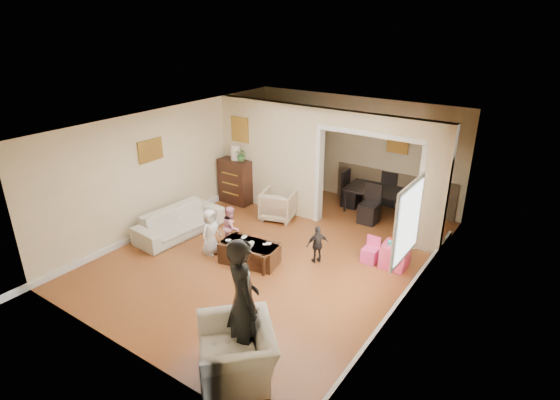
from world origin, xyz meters
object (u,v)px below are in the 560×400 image
Objects in this scene: sofa at (180,222)px; child_kneel_a at (210,232)px; coffee_table at (250,253)px; child_toddler at (318,244)px; child_kneel_b at (231,227)px; table_lamp at (235,152)px; dresser at (236,181)px; armchair_back at (278,205)px; adult_person at (243,301)px; coffee_cup at (252,244)px; cyan_cup at (390,243)px; play_table at (395,256)px; dining_table at (380,202)px; armchair_front at (237,352)px.

sofa is 2.09× the size of child_kneel_a.
child_toddler is (1.05, 0.75, 0.17)m from coffee_table.
child_kneel_b is at bearing -76.75° from sofa.
dresser is at bearing 0.00° from table_lamp.
armchair_back is 0.41× the size of adult_person.
coffee_cup is 1.18× the size of cyan_cup.
coffee_cup is (0.79, -2.00, 0.11)m from armchair_back.
child_kneel_a is at bearing -153.56° from play_table.
child_kneel_b is (1.43, -1.88, -0.12)m from dresser.
cyan_cup is at bearing -69.20° from adult_person.
coffee_table is 1.30m from child_toddler.
dresser is 1.19× the size of child_kneel_a.
play_table is 0.28× the size of dining_table.
armchair_back is at bearing 168.85° from cyan_cup.
armchair_front is 2.76m from coffee_cup.
table_lamp is 0.48× the size of child_toddler.
coffee_table is 2.31× the size of play_table.
armchair_back is 2.11m from child_toddler.
child_kneel_b is at bearing -159.54° from play_table.
coffee_cup is at bearing -22.13° from adult_person.
armchair_front is 2.86m from coffee_table.
play_table is at bearing -9.61° from dresser.
armchair_front reaches higher than dining_table.
adult_person is 3.27m from child_kneel_b.
cyan_cup is 2.47m from dining_table.
child_kneel_b reaches higher than play_table.
adult_person is at bearing 103.69° from armchair_back.
child_kneel_b is (-2.93, -1.08, -0.05)m from cyan_cup.
child_toddler is at bearing 40.10° from coffee_cup.
child_kneel_b is (0.15, 0.45, -0.03)m from child_kneel_a.
table_lamp is (-3.77, 4.53, 0.95)m from armchair_front.
coffee_cup is 1.24m from child_toddler.
armchair_front is at bearing -99.00° from cyan_cup.
armchair_back reaches higher than cyan_cup.
table_lamp is 3.81× the size of coffee_cup.
armchair_front is at bearing -55.07° from coffee_table.
table_lamp is 0.22× the size of dining_table.
dresser is (-0.14, 2.09, 0.27)m from sofa.
play_table is at bearing -101.27° from child_kneel_b.
table_lamp is 3.61m from child_toddler.
armchair_back is 0.85× the size of child_kneel_b.
cyan_cup is at bearing 31.78° from coffee_table.
dresser is 3.07m from coffee_table.
child_kneel_b is (-0.70, 0.30, 0.24)m from coffee_table.
child_kneel_a is at bearing 70.34° from armchair_back.
sofa is at bearing -163.08° from cyan_cup.
play_table is (4.45, -0.75, -0.33)m from dresser.
adult_person is (1.43, -2.00, 0.47)m from coffee_cup.
armchair_front is 3.84m from play_table.
dresser is at bearing 170.39° from play_table.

